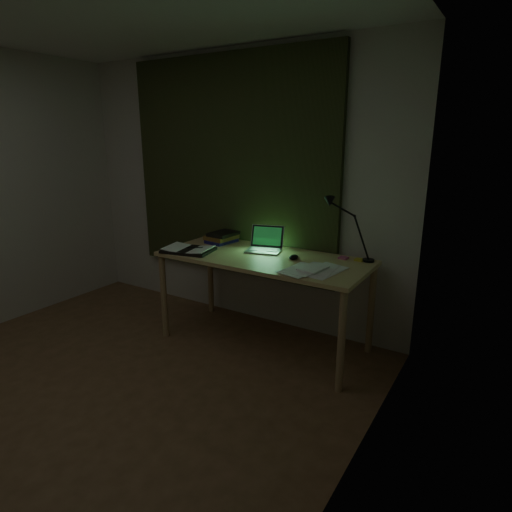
{
  "coord_description": "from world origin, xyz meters",
  "views": [
    {
      "loc": [
        2.34,
        -1.36,
        1.74
      ],
      "look_at": [
        0.62,
        1.42,
        0.82
      ],
      "focal_mm": 30.0,
      "sensor_mm": 36.0,
      "label": 1
    }
  ],
  "objects_px": {
    "laptop": "(263,240)",
    "book_stack": "(222,237)",
    "loose_papers": "(308,267)",
    "desk_lamp": "(370,231)",
    "open_textbook": "(189,249)",
    "desk": "(263,301)"
  },
  "relations": [
    {
      "from": "laptop",
      "to": "book_stack",
      "type": "xyz_separation_m",
      "value": [
        -0.49,
        0.08,
        -0.05
      ]
    },
    {
      "from": "desk",
      "to": "desk_lamp",
      "type": "xyz_separation_m",
      "value": [
        0.78,
        0.3,
        0.64
      ]
    },
    {
      "from": "laptop",
      "to": "open_textbook",
      "type": "xyz_separation_m",
      "value": [
        -0.55,
        -0.33,
        -0.09
      ]
    },
    {
      "from": "loose_papers",
      "to": "desk_lamp",
      "type": "bearing_deg",
      "value": 51.68
    },
    {
      "from": "laptop",
      "to": "desk_lamp",
      "type": "xyz_separation_m",
      "value": [
        0.85,
        0.18,
        0.14
      ]
    },
    {
      "from": "loose_papers",
      "to": "book_stack",
      "type": "bearing_deg",
      "value": 162.68
    },
    {
      "from": "laptop",
      "to": "open_textbook",
      "type": "bearing_deg",
      "value": -164.45
    },
    {
      "from": "laptop",
      "to": "book_stack",
      "type": "bearing_deg",
      "value": 155.1
    },
    {
      "from": "open_textbook",
      "to": "book_stack",
      "type": "distance_m",
      "value": 0.42
    },
    {
      "from": "desk",
      "to": "loose_papers",
      "type": "xyz_separation_m",
      "value": [
        0.45,
        -0.11,
        0.41
      ]
    },
    {
      "from": "open_textbook",
      "to": "book_stack",
      "type": "bearing_deg",
      "value": 70.79
    },
    {
      "from": "desk",
      "to": "laptop",
      "type": "height_order",
      "value": "laptop"
    },
    {
      "from": "loose_papers",
      "to": "desk_lamp",
      "type": "xyz_separation_m",
      "value": [
        0.33,
        0.42,
        0.23
      ]
    },
    {
      "from": "open_textbook",
      "to": "laptop",
      "type": "bearing_deg",
      "value": 19.84
    },
    {
      "from": "desk",
      "to": "book_stack",
      "type": "distance_m",
      "value": 0.75
    },
    {
      "from": "desk",
      "to": "book_stack",
      "type": "height_order",
      "value": "book_stack"
    },
    {
      "from": "desk",
      "to": "open_textbook",
      "type": "relative_size",
      "value": 4.25
    },
    {
      "from": "loose_papers",
      "to": "desk_lamp",
      "type": "distance_m",
      "value": 0.58
    },
    {
      "from": "laptop",
      "to": "open_textbook",
      "type": "height_order",
      "value": "laptop"
    },
    {
      "from": "book_stack",
      "to": "desk_lamp",
      "type": "xyz_separation_m",
      "value": [
        1.35,
        0.1,
        0.19
      ]
    },
    {
      "from": "loose_papers",
      "to": "desk_lamp",
      "type": "height_order",
      "value": "desk_lamp"
    },
    {
      "from": "open_textbook",
      "to": "book_stack",
      "type": "relative_size",
      "value": 1.56
    }
  ]
}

